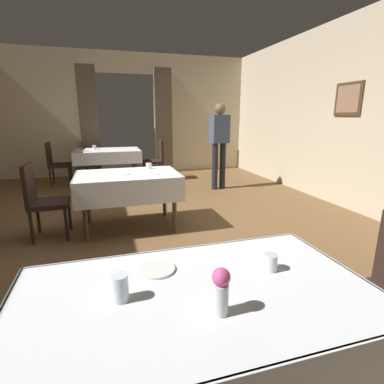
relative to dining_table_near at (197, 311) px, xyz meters
The scene contains 19 objects.
ground 2.76m from the dining_table_near, 84.30° to the left, with size 10.08×10.08×0.00m, color brown.
wall_right 4.45m from the dining_table_near, 37.56° to the left, with size 0.16×8.40×3.00m.
wall_back 6.91m from the dining_table_near, 87.77° to the left, with size 6.40×0.27×3.00m.
dining_table_near is the anchor object (origin of this frame).
dining_table_mid 2.80m from the dining_table_near, 91.48° to the left, with size 1.33×0.90×0.75m.
dining_table_far 5.77m from the dining_table_near, 92.83° to the left, with size 1.42×0.99×0.75m.
chair_mid_left 2.98m from the dining_table_near, 112.10° to the left, with size 0.44×0.44×0.93m.
chair_far_left 6.00m from the dining_table_near, 103.28° to the left, with size 0.44×0.44×0.93m.
chair_far_right 5.83m from the dining_table_near, 82.04° to the left, with size 0.44×0.44×0.93m.
flower_vase_near 0.26m from the dining_table_near, 75.80° to the right, with size 0.07×0.07×0.19m.
glass_near_b 0.35m from the dining_table_near, behind, with size 0.07×0.07×0.11m, color silver.
plate_near_c 0.29m from the dining_table_near, 121.17° to the left, with size 0.19×0.19×0.01m, color white.
glass_near_d 0.43m from the dining_table_near, 10.05° to the left, with size 0.07×0.07×0.08m, color silver.
glass_mid_a 3.08m from the dining_table_near, 85.39° to the left, with size 0.08×0.08×0.08m, color silver.
plate_mid_b 2.66m from the dining_table_near, 84.90° to the left, with size 0.18×0.18×0.01m, color white.
plate_mid_c 2.75m from the dining_table_near, 92.96° to the left, with size 0.18×0.18×0.01m, color white.
glass_far_a 5.94m from the dining_table_near, 95.38° to the left, with size 0.08×0.08×0.09m, color silver.
plate_far_b 5.65m from the dining_table_near, 98.00° to the left, with size 0.23×0.23×0.01m, color white.
person_waiter_by_doorway 4.91m from the dining_table_near, 67.32° to the left, with size 0.38×0.26×1.72m.
Camera 1 is at (-0.60, -3.74, 1.48)m, focal length 27.52 mm.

